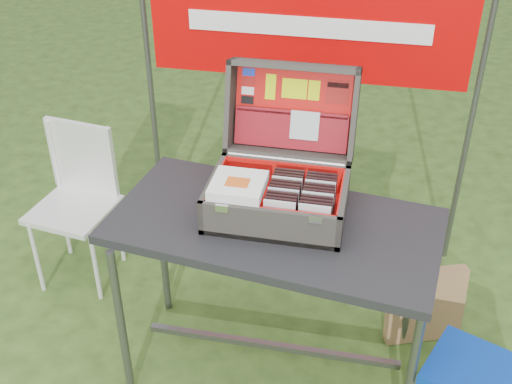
% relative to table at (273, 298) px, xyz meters
% --- Properties ---
extents(ground, '(80.00, 80.00, 0.00)m').
position_rel_table_xyz_m(ground, '(-0.02, -0.10, -0.41)').
color(ground, '#2C4419').
rests_on(ground, ground).
extents(table, '(1.39, 0.83, 0.82)m').
position_rel_table_xyz_m(table, '(0.00, 0.00, 0.00)').
color(table, '#272729').
rests_on(table, ground).
extents(table_top, '(1.39, 0.83, 0.04)m').
position_rel_table_xyz_m(table_top, '(0.00, 0.00, 0.39)').
color(table_top, '#272729').
rests_on(table_top, ground).
extents(table_leg_fl, '(0.04, 0.04, 0.78)m').
position_rel_table_xyz_m(table_leg_fl, '(-0.60, -0.27, -0.02)').
color(table_leg_fl, '#59595B').
rests_on(table_leg_fl, ground).
extents(table_leg_fr, '(0.04, 0.04, 0.78)m').
position_rel_table_xyz_m(table_leg_fr, '(0.60, -0.27, -0.02)').
color(table_leg_fr, '#59595B').
rests_on(table_leg_fr, ground).
extents(table_leg_bl, '(0.04, 0.04, 0.78)m').
position_rel_table_xyz_m(table_leg_bl, '(-0.60, 0.27, -0.02)').
color(table_leg_bl, '#59595B').
rests_on(table_leg_bl, ground).
extents(table_leg_br, '(0.04, 0.04, 0.78)m').
position_rel_table_xyz_m(table_leg_br, '(0.60, 0.27, -0.02)').
color(table_leg_br, '#59595B').
rests_on(table_leg_br, ground).
extents(table_brace, '(1.17, 0.03, 0.03)m').
position_rel_table_xyz_m(table_brace, '(0.00, -0.00, -0.29)').
color(table_brace, '#59595B').
rests_on(table_brace, ground).
extents(suitcase, '(0.55, 0.55, 0.51)m').
position_rel_table_xyz_m(suitcase, '(0.00, 0.11, 0.66)').
color(suitcase, '#3E3B35').
rests_on(suitcase, table).
extents(suitcase_base_bottom, '(0.55, 0.39, 0.02)m').
position_rel_table_xyz_m(suitcase_base_bottom, '(0.00, 0.05, 0.42)').
color(suitcase_base_bottom, '#3E3B35').
rests_on(suitcase_base_bottom, table_top).
extents(suitcase_base_wall_front, '(0.55, 0.02, 0.15)m').
position_rel_table_xyz_m(suitcase_base_wall_front, '(0.00, -0.13, 0.49)').
color(suitcase_base_wall_front, '#3E3B35').
rests_on(suitcase_base_wall_front, table_top).
extents(suitcase_base_wall_back, '(0.55, 0.02, 0.15)m').
position_rel_table_xyz_m(suitcase_base_wall_back, '(0.00, 0.24, 0.49)').
color(suitcase_base_wall_back, '#3E3B35').
rests_on(suitcase_base_wall_back, table_top).
extents(suitcase_base_wall_left, '(0.02, 0.39, 0.15)m').
position_rel_table_xyz_m(suitcase_base_wall_left, '(-0.26, 0.05, 0.49)').
color(suitcase_base_wall_left, '#3E3B35').
rests_on(suitcase_base_wall_left, table_top).
extents(suitcase_base_wall_right, '(0.02, 0.39, 0.15)m').
position_rel_table_xyz_m(suitcase_base_wall_right, '(0.27, 0.05, 0.49)').
color(suitcase_base_wall_right, '#3E3B35').
rests_on(suitcase_base_wall_right, table_top).
extents(suitcase_liner_floor, '(0.51, 0.35, 0.01)m').
position_rel_table_xyz_m(suitcase_liner_floor, '(0.00, 0.05, 0.44)').
color(suitcase_liner_floor, red).
rests_on(suitcase_liner_floor, suitcase_base_bottom).
extents(suitcase_latch_left, '(0.05, 0.01, 0.03)m').
position_rel_table_xyz_m(suitcase_latch_left, '(-0.18, -0.14, 0.55)').
color(suitcase_latch_left, silver).
rests_on(suitcase_latch_left, suitcase_base_wall_front).
extents(suitcase_latch_right, '(0.05, 0.01, 0.03)m').
position_rel_table_xyz_m(suitcase_latch_right, '(0.18, -0.14, 0.55)').
color(suitcase_latch_right, silver).
rests_on(suitcase_latch_right, suitcase_base_wall_front).
extents(suitcase_hinge, '(0.50, 0.02, 0.02)m').
position_rel_table_xyz_m(suitcase_hinge, '(0.00, 0.25, 0.56)').
color(suitcase_hinge, silver).
rests_on(suitcase_hinge, suitcase_base_wall_back).
extents(suitcase_lid_back, '(0.55, 0.13, 0.39)m').
position_rel_table_xyz_m(suitcase_lid_back, '(0.00, 0.44, 0.71)').
color(suitcase_lid_back, '#3E3B35').
rests_on(suitcase_lid_back, suitcase_base_wall_back).
extents(suitcase_lid_rim_far, '(0.55, 0.15, 0.06)m').
position_rel_table_xyz_m(suitcase_lid_rim_far, '(0.00, 0.43, 0.91)').
color(suitcase_lid_rim_far, '#3E3B35').
rests_on(suitcase_lid_rim_far, suitcase_lid_back).
extents(suitcase_lid_rim_near, '(0.55, 0.15, 0.06)m').
position_rel_table_xyz_m(suitcase_lid_rim_near, '(0.00, 0.32, 0.55)').
color(suitcase_lid_rim_near, '#3E3B35').
rests_on(suitcase_lid_rim_near, suitcase_lid_back).
extents(suitcase_lid_rim_left, '(0.02, 0.25, 0.42)m').
position_rel_table_xyz_m(suitcase_lid_rim_left, '(-0.26, 0.38, 0.73)').
color(suitcase_lid_rim_left, '#3E3B35').
rests_on(suitcase_lid_rim_left, suitcase_lid_back).
extents(suitcase_lid_rim_right, '(0.02, 0.25, 0.42)m').
position_rel_table_xyz_m(suitcase_lid_rim_right, '(0.27, 0.38, 0.73)').
color(suitcase_lid_rim_right, '#3E3B35').
rests_on(suitcase_lid_rim_right, suitcase_lid_back).
extents(suitcase_lid_liner, '(0.50, 0.10, 0.34)m').
position_rel_table_xyz_m(suitcase_lid_liner, '(0.00, 0.42, 0.72)').
color(suitcase_lid_liner, red).
rests_on(suitcase_lid_liner, suitcase_lid_back).
extents(suitcase_liner_wall_front, '(0.51, 0.01, 0.13)m').
position_rel_table_xyz_m(suitcase_liner_wall_front, '(0.00, -0.12, 0.50)').
color(suitcase_liner_wall_front, red).
rests_on(suitcase_liner_wall_front, suitcase_base_bottom).
extents(suitcase_liner_wall_back, '(0.51, 0.01, 0.13)m').
position_rel_table_xyz_m(suitcase_liner_wall_back, '(0.00, 0.23, 0.50)').
color(suitcase_liner_wall_back, red).
rests_on(suitcase_liner_wall_back, suitcase_base_bottom).
extents(suitcase_liner_wall_left, '(0.01, 0.35, 0.13)m').
position_rel_table_xyz_m(suitcase_liner_wall_left, '(-0.25, 0.05, 0.50)').
color(suitcase_liner_wall_left, red).
rests_on(suitcase_liner_wall_left, suitcase_base_bottom).
extents(suitcase_liner_wall_right, '(0.01, 0.35, 0.13)m').
position_rel_table_xyz_m(suitcase_liner_wall_right, '(0.25, 0.05, 0.50)').
color(suitcase_liner_wall_right, red).
rests_on(suitcase_liner_wall_right, suitcase_base_bottom).
extents(suitcase_lid_pocket, '(0.49, 0.07, 0.16)m').
position_rel_table_xyz_m(suitcase_lid_pocket, '(0.00, 0.38, 0.63)').
color(suitcase_lid_pocket, maroon).
rests_on(suitcase_lid_pocket, suitcase_lid_liner).
extents(suitcase_pocket_edge, '(0.48, 0.02, 0.02)m').
position_rel_table_xyz_m(suitcase_pocket_edge, '(0.00, 0.39, 0.71)').
color(suitcase_pocket_edge, maroon).
rests_on(suitcase_pocket_edge, suitcase_lid_pocket).
extents(suitcase_pocket_cd, '(0.12, 0.04, 0.12)m').
position_rel_table_xyz_m(suitcase_pocket_cd, '(0.06, 0.37, 0.67)').
color(suitcase_pocket_cd, silver).
rests_on(suitcase_pocket_cd, suitcase_lid_pocket).
extents(lid_sticker_cc_a, '(0.05, 0.01, 0.03)m').
position_rel_table_xyz_m(lid_sticker_cc_a, '(-0.20, 0.46, 0.85)').
color(lid_sticker_cc_a, '#1933B2').
rests_on(lid_sticker_cc_a, suitcase_lid_liner).
extents(lid_sticker_cc_b, '(0.05, 0.01, 0.03)m').
position_rel_table_xyz_m(lid_sticker_cc_b, '(-0.20, 0.44, 0.81)').
color(lid_sticker_cc_b, maroon).
rests_on(lid_sticker_cc_b, suitcase_lid_liner).
extents(lid_sticker_cc_c, '(0.05, 0.01, 0.03)m').
position_rel_table_xyz_m(lid_sticker_cc_c, '(-0.20, 0.43, 0.77)').
color(lid_sticker_cc_c, white).
rests_on(lid_sticker_cc_c, suitcase_lid_liner).
extents(lid_sticker_cc_d, '(0.05, 0.01, 0.03)m').
position_rel_table_xyz_m(lid_sticker_cc_d, '(-0.20, 0.42, 0.74)').
color(lid_sticker_cc_d, black).
rests_on(lid_sticker_cc_d, suitcase_lid_liner).
extents(lid_card_neon_tall, '(0.04, 0.03, 0.11)m').
position_rel_table_xyz_m(lid_card_neon_tall, '(-0.10, 0.44, 0.80)').
color(lid_card_neon_tall, '#D6F204').
rests_on(lid_card_neon_tall, suitcase_lid_liner).
extents(lid_card_neon_main, '(0.11, 0.03, 0.08)m').
position_rel_table_xyz_m(lid_card_neon_main, '(0.00, 0.44, 0.80)').
color(lid_card_neon_main, '#D6F204').
rests_on(lid_card_neon_main, suitcase_lid_liner).
extents(lid_card_neon_small, '(0.05, 0.03, 0.08)m').
position_rel_table_xyz_m(lid_card_neon_small, '(0.08, 0.44, 0.80)').
color(lid_card_neon_small, '#D6F204').
rests_on(lid_card_neon_small, suitcase_lid_liner).
extents(lid_sticker_band, '(0.10, 0.03, 0.10)m').
position_rel_table_xyz_m(lid_sticker_band, '(0.18, 0.44, 0.80)').
color(lid_sticker_band, maroon).
rests_on(lid_sticker_band, suitcase_lid_liner).
extents(lid_sticker_band_bar, '(0.09, 0.01, 0.02)m').
position_rel_table_xyz_m(lid_sticker_band_bar, '(0.18, 0.45, 0.83)').
color(lid_sticker_band_bar, black).
rests_on(lid_sticker_band_bar, suitcase_lid_liner).
extents(cd_left_0, '(0.12, 0.01, 0.14)m').
position_rel_table_xyz_m(cd_left_0, '(0.03, -0.10, 0.51)').
color(cd_left_0, silver).
rests_on(cd_left_0, suitcase_liner_floor).
extents(cd_left_1, '(0.12, 0.01, 0.14)m').
position_rel_table_xyz_m(cd_left_1, '(0.03, -0.08, 0.51)').
color(cd_left_1, black).
rests_on(cd_left_1, suitcase_liner_floor).
extents(cd_left_2, '(0.12, 0.01, 0.14)m').
position_rel_table_xyz_m(cd_left_2, '(0.03, -0.05, 0.51)').
color(cd_left_2, black).
rests_on(cd_left_2, suitcase_liner_floor).
extents(cd_left_3, '(0.12, 0.01, 0.14)m').
position_rel_table_xyz_m(cd_left_3, '(0.03, -0.03, 0.51)').
color(cd_left_3, black).
rests_on(cd_left_3, suitcase_liner_floor).
extents(cd_left_4, '(0.12, 0.01, 0.14)m').
position_rel_table_xyz_m(cd_left_4, '(0.03, -0.01, 0.51)').
color(cd_left_4, silver).
rests_on(cd_left_4, suitcase_liner_floor).
extents(cd_left_5, '(0.12, 0.01, 0.14)m').
position_rel_table_xyz_m(cd_left_5, '(0.03, 0.01, 0.51)').
color(cd_left_5, black).
rests_on(cd_left_5, suitcase_liner_floor).
extents(cd_left_6, '(0.12, 0.01, 0.14)m').
position_rel_table_xyz_m(cd_left_6, '(0.03, 0.03, 0.51)').
color(cd_left_6, black).
rests_on(cd_left_6, suitcase_liner_floor).
extents(cd_left_7, '(0.12, 0.01, 0.14)m').
position_rel_table_xyz_m(cd_left_7, '(0.03, 0.05, 0.51)').
color(cd_left_7, black).
rests_on(cd_left_7, suitcase_liner_floor).
extents(cd_left_8, '(0.12, 0.01, 0.14)m').
position_rel_table_xyz_m(cd_left_8, '(0.03, 0.08, 0.51)').
color(cd_left_8, silver).
rests_on(cd_left_8, suitcase_liner_floor).
extents(cd_left_9, '(0.12, 0.01, 0.14)m').
position_rel_table_xyz_m(cd_left_9, '(0.03, 0.10, 0.51)').
color(cd_left_9, black).
rests_on(cd_left_9, suitcase_liner_floor).
extents(cd_left_10, '(0.12, 0.01, 0.14)m').
position_rel_table_xyz_m(cd_left_10, '(0.03, 0.12, 0.51)').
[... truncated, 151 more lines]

